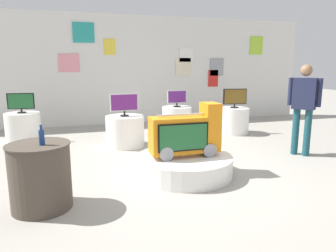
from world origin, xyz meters
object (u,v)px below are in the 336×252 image
Objects in this scene: display_pedestal_center_rear at (23,127)px; display_pedestal_far_right at (125,131)px; tv_on_far_right at (124,103)px; shopper_browsing_near_truck at (304,103)px; novelty_firetruck_tv at (186,135)px; main_display_pedestal at (184,165)px; bottle_on_side_table at (42,137)px; display_pedestal_right_rear at (177,119)px; side_table_round at (40,176)px; tv_on_center_rear at (21,102)px; tv_on_right_rear at (177,98)px; display_pedestal_left_rear at (234,121)px; tv_on_left_rear at (235,97)px.

display_pedestal_far_right is at bearing -27.27° from display_pedestal_center_rear.
shopper_browsing_near_truck is at bearing -27.70° from tv_on_far_right.
shopper_browsing_near_truck reaches higher than novelty_firetruck_tv.
tv_on_far_right reaches higher than main_display_pedestal.
bottle_on_side_table is (-1.89, -0.66, 0.24)m from novelty_firetruck_tv.
bottle_on_side_table is 0.14× the size of shopper_browsing_near_truck.
main_display_pedestal is at bearing -73.50° from display_pedestal_far_right.
bottle_on_side_table is at bearing -78.85° from display_pedestal_center_rear.
display_pedestal_center_rear is 1.00× the size of display_pedestal_right_rear.
side_table_round is at bearing -167.25° from shopper_browsing_near_truck.
display_pedestal_right_rear is (0.87, 2.98, 0.16)m from main_display_pedestal.
side_table_round is (-1.92, -0.58, 0.24)m from main_display_pedestal.
bottle_on_side_table reaches higher than main_display_pedestal.
novelty_firetruck_tv is 2.40m from shopper_browsing_near_truck.
tv_on_center_rear reaches higher than main_display_pedestal.
tv_on_right_rear is 0.87× the size of tv_on_far_right.
display_pedestal_far_right is 0.56m from tv_on_far_right.
display_pedestal_left_rear is at bearing 9.93° from display_pedestal_far_right.
display_pedestal_center_rear is 5.63m from shopper_browsing_near_truck.
novelty_firetruck_tv reaches higher than display_pedestal_left_rear.
display_pedestal_far_right is (-2.68, -0.47, 0.00)m from display_pedestal_left_rear.
display_pedestal_left_rear is (2.11, 2.40, 0.16)m from main_display_pedestal.
display_pedestal_far_right is (-2.69, -0.47, -0.55)m from tv_on_left_rear.
display_pedestal_left_rear is 1.23× the size of tv_on_far_right.
display_pedestal_far_right is at bearing 152.23° from shopper_browsing_near_truck.
tv_on_far_right reaches higher than display_pedestal_right_rear.
novelty_firetruck_tv is 3.12m from display_pedestal_right_rear.
tv_on_left_rear is 5.03m from bottle_on_side_table.
display_pedestal_right_rear is 1.44× the size of tv_on_right_rear.
novelty_firetruck_tv is 3.11m from tv_on_right_rear.
tv_on_far_right reaches higher than tv_on_center_rear.
main_display_pedestal is at bearing -106.26° from tv_on_right_rear.
bottle_on_side_table is at bearing -56.28° from side_table_round.
tv_on_far_right is (-1.44, -1.05, 0.56)m from display_pedestal_right_rear.
novelty_firetruck_tv is at bearing -105.85° from display_pedestal_right_rear.
display_pedestal_center_rear is at bearing 173.09° from display_pedestal_left_rear.
tv_on_far_right is (-1.44, -1.05, 0.03)m from tv_on_right_rear.
tv_on_left_rear reaches higher than display_pedestal_far_right.
side_table_round is (-1.95, -0.58, -0.22)m from novelty_firetruck_tv.
tv_on_center_rear is at bearing 152.47° from shopper_browsing_near_truck.
bottle_on_side_table is at bearing -116.61° from display_pedestal_far_right.
display_pedestal_right_rear is at bearing 73.75° from main_display_pedestal.
shopper_browsing_near_truck reaches higher than tv_on_center_rear.
novelty_firetruck_tv reaches higher than display_pedestal_center_rear.
main_display_pedestal is 2.14m from tv_on_far_right.
tv_on_right_rear is at bearing 155.35° from display_pedestal_left_rear.
display_pedestal_left_rear is at bearing -6.86° from tv_on_center_rear.
novelty_firetruck_tv is (0.02, -0.01, 0.46)m from main_display_pedestal.
main_display_pedestal is at bearing -131.37° from tv_on_left_rear.
display_pedestal_left_rear is 5.06m from bottle_on_side_table.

